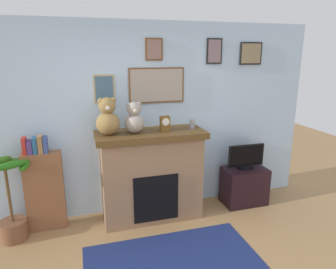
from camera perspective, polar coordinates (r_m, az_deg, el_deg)
back_wall at (r=4.20m, az=-6.45°, el=2.83°), size 5.20×0.15×2.60m
fireplace at (r=4.12m, az=-3.22°, el=-7.51°), size 1.42×0.61×1.21m
bookshelf at (r=4.15m, az=-22.22°, el=-9.24°), size 0.46×0.16×1.23m
potted_plant at (r=4.12m, az=-27.42°, el=-11.83°), size 0.60×0.59×1.06m
tv_stand at (r=4.73m, az=14.08°, el=-9.31°), size 0.63×0.40×0.55m
television at (r=4.57m, az=14.44°, el=-4.18°), size 0.56×0.14×0.37m
area_rug at (r=3.61m, az=0.68°, el=-22.09°), size 1.88×0.93×0.01m
candle_jar at (r=4.06m, az=4.57°, el=2.03°), size 0.07×0.07×0.14m
mantel_clock at (r=3.93m, az=-0.59°, el=2.08°), size 0.12×0.09×0.19m
teddy_bear_cream at (r=3.78m, az=-11.26°, el=3.03°), size 0.29×0.29×0.47m
teddy_bear_brown at (r=3.83m, az=-6.35°, el=2.89°), size 0.25×0.25×0.40m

